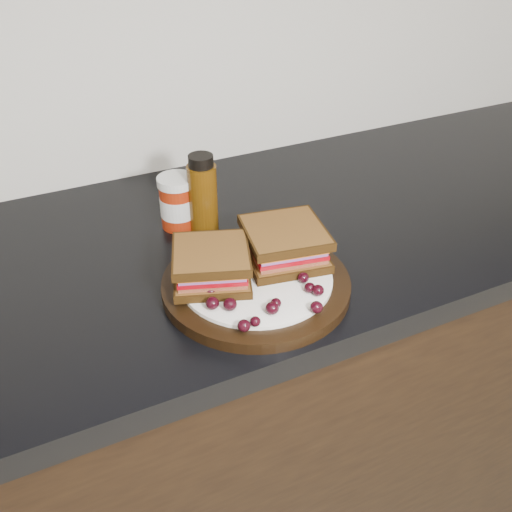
{
  "coord_description": "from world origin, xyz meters",
  "views": [
    {
      "loc": [
        -0.13,
        0.94,
        1.42
      ],
      "look_at": [
        0.16,
        1.55,
        0.96
      ],
      "focal_mm": 40.0,
      "sensor_mm": 36.0,
      "label": 1
    }
  ],
  "objects_px": {
    "plate": "(256,284)",
    "sandwich_left": "(212,265)",
    "oil_bottle": "(203,193)",
    "condiment_jar": "(178,202)"
  },
  "relations": [
    {
      "from": "plate",
      "to": "sandwich_left",
      "type": "relative_size",
      "value": 2.56
    },
    {
      "from": "condiment_jar",
      "to": "oil_bottle",
      "type": "bearing_deg",
      "value": -38.28
    },
    {
      "from": "sandwich_left",
      "to": "oil_bottle",
      "type": "height_order",
      "value": "oil_bottle"
    },
    {
      "from": "condiment_jar",
      "to": "sandwich_left",
      "type": "bearing_deg",
      "value": -95.06
    },
    {
      "from": "oil_bottle",
      "to": "condiment_jar",
      "type": "bearing_deg",
      "value": 141.72
    },
    {
      "from": "plate",
      "to": "oil_bottle",
      "type": "height_order",
      "value": "oil_bottle"
    },
    {
      "from": "condiment_jar",
      "to": "oil_bottle",
      "type": "xyz_separation_m",
      "value": [
        0.04,
        -0.03,
        0.02
      ]
    },
    {
      "from": "plate",
      "to": "condiment_jar",
      "type": "relative_size",
      "value": 2.98
    },
    {
      "from": "plate",
      "to": "condiment_jar",
      "type": "bearing_deg",
      "value": 100.84
    },
    {
      "from": "plate",
      "to": "condiment_jar",
      "type": "height_order",
      "value": "condiment_jar"
    }
  ]
}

